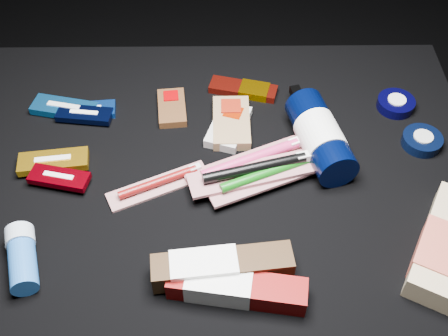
{
  "coord_description": "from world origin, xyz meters",
  "views": [
    {
      "loc": [
        0.01,
        -0.64,
        1.18
      ],
      "look_at": [
        0.01,
        0.01,
        0.42
      ],
      "focal_mm": 45.0,
      "sensor_mm": 36.0,
      "label": 1
    }
  ],
  "objects_px": {
    "lotion_bottle": "(320,136)",
    "bodywash_bottle": "(445,246)",
    "deodorant_stick": "(22,257)",
    "toothpaste_carton_red": "(230,288)"
  },
  "relations": [
    {
      "from": "toothpaste_carton_red",
      "to": "lotion_bottle",
      "type": "bearing_deg",
      "value": 69.2
    },
    {
      "from": "bodywash_bottle",
      "to": "deodorant_stick",
      "type": "bearing_deg",
      "value": -150.6
    },
    {
      "from": "deodorant_stick",
      "to": "bodywash_bottle",
      "type": "bearing_deg",
      "value": -15.81
    },
    {
      "from": "deodorant_stick",
      "to": "toothpaste_carton_red",
      "type": "xyz_separation_m",
      "value": [
        0.33,
        -0.05,
        -0.0
      ]
    },
    {
      "from": "lotion_bottle",
      "to": "bodywash_bottle",
      "type": "distance_m",
      "value": 0.29
    },
    {
      "from": "bodywash_bottle",
      "to": "deodorant_stick",
      "type": "distance_m",
      "value": 0.67
    },
    {
      "from": "bodywash_bottle",
      "to": "deodorant_stick",
      "type": "xyz_separation_m",
      "value": [
        -0.67,
        -0.01,
        -0.0
      ]
    },
    {
      "from": "lotion_bottle",
      "to": "deodorant_stick",
      "type": "bearing_deg",
      "value": -167.75
    },
    {
      "from": "bodywash_bottle",
      "to": "toothpaste_carton_red",
      "type": "distance_m",
      "value": 0.35
    },
    {
      "from": "lotion_bottle",
      "to": "toothpaste_carton_red",
      "type": "distance_m",
      "value": 0.34
    }
  ]
}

